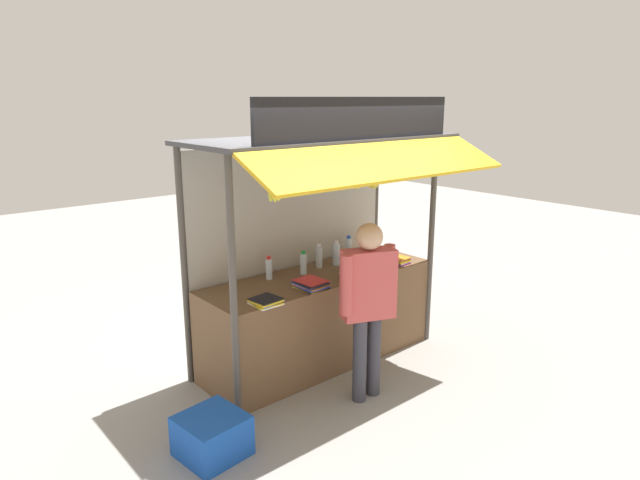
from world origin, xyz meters
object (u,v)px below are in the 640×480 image
at_px(magazine_stack_mid_left, 396,259).
at_px(banana_bunch_leftmost, 373,180).
at_px(water_bottle_far_left, 319,256).
at_px(vendor_person, 368,296).
at_px(banana_bunch_inner_left, 274,192).
at_px(water_bottle_rear_center, 349,247).
at_px(water_bottle_center, 366,244).
at_px(banana_bunch_inner_right, 355,179).
at_px(water_bottle_left, 336,254).
at_px(water_bottle_right, 303,263).
at_px(water_bottle_back_right, 269,268).
at_px(magazine_stack_front_right, 266,301).
at_px(magazine_stack_far_right, 358,272).
at_px(banana_bunch_rightmost, 405,170).
at_px(plastic_crate, 212,436).
at_px(magazine_stack_back_left, 311,284).

bearing_deg(magazine_stack_mid_left, banana_bunch_leftmost, -156.93).
relative_size(water_bottle_far_left, vendor_person, 0.16).
bearing_deg(banana_bunch_inner_left, water_bottle_rear_center, 26.21).
distance_m(water_bottle_center, banana_bunch_inner_right, 1.35).
bearing_deg(water_bottle_left, water_bottle_right, -177.91).
bearing_deg(water_bottle_rear_center, water_bottle_center, -23.12).
distance_m(water_bottle_right, water_bottle_left, 0.45).
xyz_separation_m(water_bottle_back_right, vendor_person, (0.29, -1.04, -0.05)).
relative_size(magazine_stack_front_right, banana_bunch_inner_left, 0.84).
bearing_deg(magazine_stack_far_right, water_bottle_left, 78.49).
bearing_deg(water_bottle_back_right, water_bottle_left, -5.58).
bearing_deg(water_bottle_rear_center, water_bottle_right, -169.86).
bearing_deg(vendor_person, banana_bunch_inner_right, -92.39).
bearing_deg(banana_bunch_leftmost, magazine_stack_front_right, 170.98).
bearing_deg(water_bottle_center, vendor_person, -134.34).
relative_size(water_bottle_back_right, water_bottle_far_left, 0.90).
distance_m(water_bottle_center, vendor_person, 1.39).
bearing_deg(water_bottle_left, banana_bunch_rightmost, -64.31).
relative_size(magazine_stack_mid_left, plastic_crate, 0.64).
height_order(water_bottle_back_right, magazine_stack_back_left, water_bottle_back_right).
distance_m(water_bottle_rear_center, water_bottle_left, 0.30).
distance_m(banana_bunch_inner_right, banana_bunch_inner_left, 0.87).
height_order(banana_bunch_inner_left, plastic_crate, banana_bunch_inner_left).
relative_size(water_bottle_left, banana_bunch_inner_right, 0.87).
bearing_deg(water_bottle_far_left, magazine_stack_far_right, -76.66).
distance_m(water_bottle_center, water_bottle_right, 0.92).
bearing_deg(water_bottle_left, banana_bunch_inner_left, -152.87).
xyz_separation_m(water_bottle_center, magazine_stack_mid_left, (0.07, -0.37, -0.11)).
xyz_separation_m(banana_bunch_inner_right, vendor_person, (-0.16, -0.34, -0.94)).
xyz_separation_m(water_bottle_back_right, water_bottle_left, (0.79, -0.08, 0.02)).
xyz_separation_m(magazine_stack_far_right, banana_bunch_inner_right, (-0.26, -0.22, 0.95)).
distance_m(banana_bunch_inner_right, plastic_crate, 2.37).
xyz_separation_m(water_bottle_rear_center, magazine_stack_far_right, (-0.36, -0.51, -0.07)).
bearing_deg(banana_bunch_inner_right, magazine_stack_mid_left, 17.61).
height_order(water_bottle_left, magazine_stack_far_right, water_bottle_left).
xyz_separation_m(magazine_stack_mid_left, banana_bunch_leftmost, (-0.66, -0.28, 0.93)).
relative_size(banana_bunch_inner_right, banana_bunch_leftmost, 0.94).
relative_size(magazine_stack_far_right, banana_bunch_rightmost, 1.15).
xyz_separation_m(magazine_stack_front_right, banana_bunch_rightmost, (1.50, -0.17, 0.99)).
bearing_deg(water_bottle_right, banana_bunch_rightmost, -39.14).
bearing_deg(magazine_stack_front_right, banana_bunch_inner_right, -11.29).
bearing_deg(banana_bunch_rightmost, water_bottle_left, 115.69).
bearing_deg(plastic_crate, water_bottle_rear_center, 22.46).
height_order(magazine_stack_far_right, banana_bunch_leftmost, banana_bunch_leftmost).
xyz_separation_m(water_bottle_rear_center, magazine_stack_back_left, (-0.93, -0.49, -0.08)).
xyz_separation_m(water_bottle_center, banana_bunch_leftmost, (-0.59, -0.66, 0.82)).
bearing_deg(banana_bunch_leftmost, plastic_crate, -174.17).
bearing_deg(water_bottle_far_left, magazine_stack_back_left, -136.95).
height_order(water_bottle_rear_center, water_bottle_back_right, water_bottle_rear_center).
height_order(magazine_stack_mid_left, banana_bunch_leftmost, banana_bunch_leftmost).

